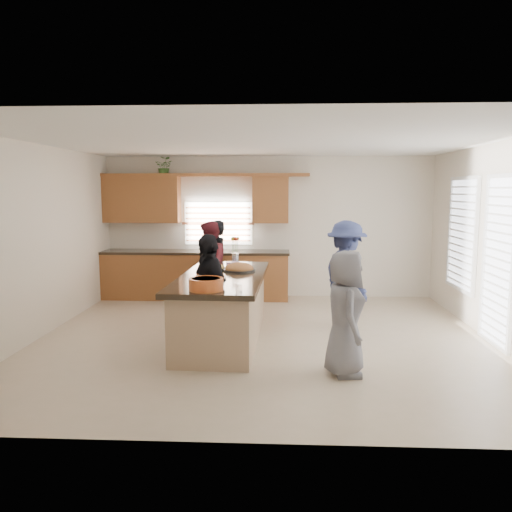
# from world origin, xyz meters

# --- Properties ---
(floor) EXTENTS (6.50, 6.50, 0.00)m
(floor) POSITION_xyz_m (0.00, 0.00, 0.00)
(floor) COLOR beige
(floor) RESTS_ON ground
(room_shell) EXTENTS (6.52, 6.02, 2.81)m
(room_shell) POSITION_xyz_m (0.00, 0.00, 1.90)
(room_shell) COLOR silver
(room_shell) RESTS_ON ground
(back_cabinetry) EXTENTS (4.08, 0.66, 2.46)m
(back_cabinetry) POSITION_xyz_m (-1.47, 2.73, 0.91)
(back_cabinetry) COLOR #98562C
(back_cabinetry) RESTS_ON ground
(right_wall_glazing) EXTENTS (0.06, 4.00, 2.25)m
(right_wall_glazing) POSITION_xyz_m (3.22, -0.13, 1.34)
(right_wall_glazing) COLOR white
(right_wall_glazing) RESTS_ON ground
(island) EXTENTS (1.24, 2.74, 0.95)m
(island) POSITION_xyz_m (-0.57, -0.09, 0.45)
(island) COLOR tan
(island) RESTS_ON ground
(platter_front) EXTENTS (0.44, 0.44, 0.18)m
(platter_front) POSITION_xyz_m (-0.70, -0.42, 0.98)
(platter_front) COLOR black
(platter_front) RESTS_ON island
(platter_mid) EXTENTS (0.48, 0.48, 0.19)m
(platter_mid) POSITION_xyz_m (-0.36, 0.29, 0.98)
(platter_mid) COLOR black
(platter_mid) RESTS_ON island
(platter_back) EXTENTS (0.31, 0.31, 0.13)m
(platter_back) POSITION_xyz_m (-0.73, 0.38, 0.98)
(platter_back) COLOR black
(platter_back) RESTS_ON island
(salad_bowl) EXTENTS (0.41, 0.41, 0.15)m
(salad_bowl) POSITION_xyz_m (-0.64, -1.18, 1.03)
(salad_bowl) COLOR #D65E27
(salad_bowl) RESTS_ON island
(clear_cup) EXTENTS (0.08, 0.08, 0.09)m
(clear_cup) POSITION_xyz_m (-0.24, -1.19, 0.99)
(clear_cup) COLOR white
(clear_cup) RESTS_ON island
(plate_stack) EXTENTS (0.21, 0.21, 0.05)m
(plate_stack) POSITION_xyz_m (-0.51, 0.82, 0.98)
(plate_stack) COLOR #C191D3
(plate_stack) RESTS_ON island
(flower_vase) EXTENTS (0.14, 0.14, 0.42)m
(flower_vase) POSITION_xyz_m (-0.50, 1.16, 1.18)
(flower_vase) COLOR silver
(flower_vase) RESTS_ON island
(potted_plant) EXTENTS (0.36, 0.32, 0.38)m
(potted_plant) POSITION_xyz_m (-2.03, 2.82, 2.59)
(potted_plant) COLOR #43752F
(potted_plant) RESTS_ON back_cabinetry
(woman_left_back) EXTENTS (0.61, 0.69, 1.58)m
(woman_left_back) POSITION_xyz_m (-0.95, 2.18, 0.79)
(woman_left_back) COLOR black
(woman_left_back) RESTS_ON ground
(woman_left_mid) EXTENTS (0.62, 0.78, 1.58)m
(woman_left_mid) POSITION_xyz_m (-1.03, 1.87, 0.79)
(woman_left_mid) COLOR maroon
(woman_left_mid) RESTS_ON ground
(woman_left_front) EXTENTS (0.81, 0.99, 1.58)m
(woman_left_front) POSITION_xyz_m (-0.68, -0.67, 0.79)
(woman_left_front) COLOR black
(woman_left_front) RESTS_ON ground
(woman_right_back) EXTENTS (0.96, 1.23, 1.68)m
(woman_right_back) POSITION_xyz_m (1.26, 0.65, 0.84)
(woman_right_back) COLOR navy
(woman_right_back) RESTS_ON ground
(woman_right_front) EXTENTS (0.51, 0.74, 1.46)m
(woman_right_front) POSITION_xyz_m (1.00, -1.34, 0.73)
(woman_right_front) COLOR slate
(woman_right_front) RESTS_ON ground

